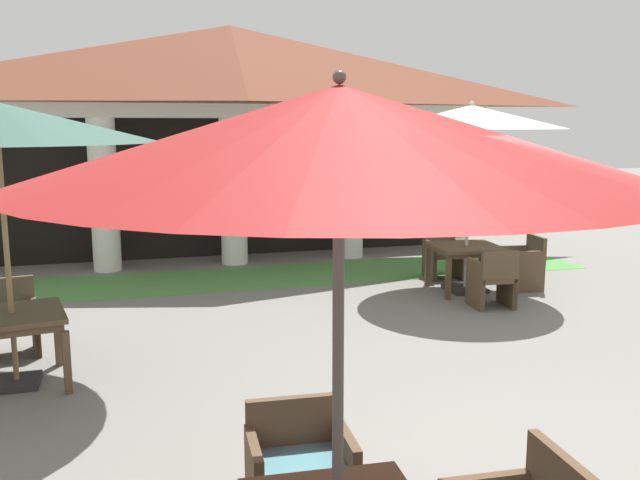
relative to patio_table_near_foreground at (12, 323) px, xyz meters
The scene contains 11 objects.
background_pavilion 6.71m from the patio_table_near_foreground, 61.40° to the left, with size 10.21×2.56×4.25m.
lawn_strip 5.10m from the patio_table_near_foreground, 54.03° to the left, with size 12.01×1.77×0.01m, color #519347.
patio_table_near_foreground is the anchor object (origin of this frame).
patio_chair_near_foreground_north 1.06m from the patio_table_near_foreground, 100.68° to the left, with size 0.66×0.59×0.84m.
patio_table_mid_left 6.50m from the patio_table_near_foreground, 20.68° to the left, with size 1.06×1.06×0.72m.
patio_umbrella_mid_left 6.80m from the patio_table_near_foreground, 20.68° to the left, with size 2.78×2.78×2.88m.
patio_chair_mid_left_east 7.38m from the patio_table_near_foreground, 17.39° to the left, with size 0.55×0.61×0.83m.
patio_chair_mid_left_south 6.14m from the patio_table_near_foreground, 12.57° to the left, with size 0.59×0.59×0.84m.
patio_chair_mid_left_north 6.98m from the patio_table_near_foreground, 27.83° to the left, with size 0.63×0.62×0.83m.
patio_umbrella_mid_right 4.92m from the patio_table_near_foreground, 63.41° to the right, with size 2.84×2.84×2.77m.
patio_chair_mid_right_north 3.77m from the patio_table_near_foreground, 56.20° to the right, with size 0.67×0.56×0.82m.
Camera 1 is at (-1.82, -3.49, 2.54)m, focal length 38.09 mm.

